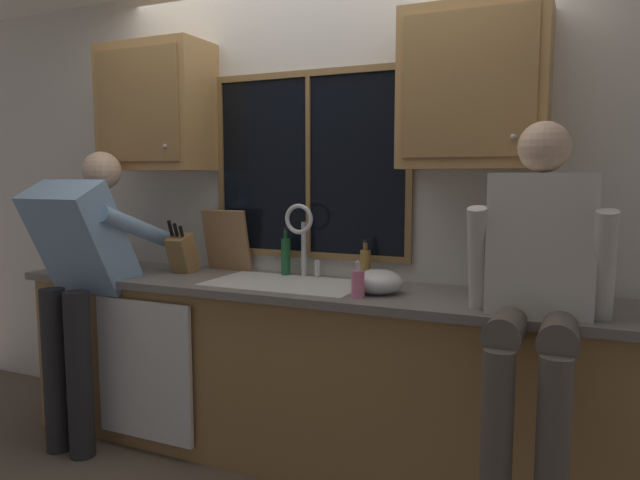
{
  "coord_description": "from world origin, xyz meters",
  "views": [
    {
      "loc": [
        1.28,
        -2.9,
        1.47
      ],
      "look_at": [
        0.11,
        -0.3,
        1.15
      ],
      "focal_mm": 32.48,
      "sensor_mm": 36.0,
      "label": 1
    }
  ],
  "objects": [
    {
      "name": "back_wall",
      "position": [
        0.0,
        0.06,
        1.27
      ],
      "size": [
        5.52,
        0.12,
        2.55
      ],
      "primitive_type": "cube",
      "color": "silver",
      "rests_on": "floor"
    },
    {
      "name": "window_glass",
      "position": [
        -0.08,
        -0.01,
        1.52
      ],
      "size": [
        1.1,
        0.02,
        0.95
      ],
      "primitive_type": "cube",
      "color": "black"
    },
    {
      "name": "window_frame_top",
      "position": [
        -0.08,
        -0.02,
        2.02
      ],
      "size": [
        1.17,
        0.02,
        0.04
      ],
      "primitive_type": "cube",
      "color": "olive"
    },
    {
      "name": "window_frame_bottom",
      "position": [
        -0.08,
        -0.02,
        1.03
      ],
      "size": [
        1.17,
        0.02,
        0.04
      ],
      "primitive_type": "cube",
      "color": "olive"
    },
    {
      "name": "window_frame_left",
      "position": [
        -0.65,
        -0.02,
        1.52
      ],
      "size": [
        0.03,
        0.02,
        0.95
      ],
      "primitive_type": "cube",
      "color": "olive"
    },
    {
      "name": "window_frame_right",
      "position": [
        0.49,
        -0.02,
        1.52
      ],
      "size": [
        0.03,
        0.02,
        0.95
      ],
      "primitive_type": "cube",
      "color": "olive"
    },
    {
      "name": "window_mullion_center",
      "position": [
        -0.08,
        -0.02,
        1.52
      ],
      "size": [
        0.02,
        0.02,
        0.95
      ],
      "primitive_type": "cube",
      "color": "olive"
    },
    {
      "name": "lower_cabinet_run",
      "position": [
        0.0,
        -0.29,
        0.44
      ],
      "size": [
        3.12,
        0.58,
        0.88
      ],
      "primitive_type": "cube",
      "color": "#A07744",
      "rests_on": "floor"
    },
    {
      "name": "countertop",
      "position": [
        0.0,
        -0.31,
        0.9
      ],
      "size": [
        3.18,
        0.62,
        0.04
      ],
      "primitive_type": "cube",
      "color": "slate",
      "rests_on": "lower_cabinet_run"
    },
    {
      "name": "dishwasher_front",
      "position": [
        -0.76,
        -0.61,
        0.46
      ],
      "size": [
        0.6,
        0.02,
        0.74
      ],
      "primitive_type": "cube",
      "color": "white"
    },
    {
      "name": "upper_cabinet_left",
      "position": [
        -0.98,
        -0.17,
        1.86
      ],
      "size": [
        0.65,
        0.36,
        0.72
      ],
      "color": "#B2844C"
    },
    {
      "name": "upper_cabinet_right",
      "position": [
        0.82,
        -0.17,
        1.86
      ],
      "size": [
        0.65,
        0.36,
        0.72
      ],
      "color": "#B2844C"
    },
    {
      "name": "sink",
      "position": [
        -0.08,
        -0.3,
        0.82
      ],
      "size": [
        0.8,
        0.46,
        0.21
      ],
      "color": "silver",
      "rests_on": "lower_cabinet_run"
    },
    {
      "name": "faucet",
      "position": [
        -0.07,
        -0.12,
        1.17
      ],
      "size": [
        0.18,
        0.09,
        0.4
      ],
      "color": "silver",
      "rests_on": "countertop"
    },
    {
      "name": "person_standing",
      "position": [
        -1.13,
        -0.64,
        0.98
      ],
      "size": [
        0.53,
        0.66,
        1.6
      ],
      "color": "#262628",
      "rests_on": "floor"
    },
    {
      "name": "person_sitting_on_counter",
      "position": [
        1.15,
        -0.57,
        1.1
      ],
      "size": [
        0.54,
        0.6,
        1.26
      ],
      "color": "#595147",
      "rests_on": "countertop"
    },
    {
      "name": "knife_block",
      "position": [
        -0.77,
        -0.25,
        1.03
      ],
      "size": [
        0.12,
        0.18,
        0.32
      ],
      "color": "olive",
      "rests_on": "countertop"
    },
    {
      "name": "cutting_board",
      "position": [
        -0.57,
        -0.09,
        1.1
      ],
      "size": [
        0.29,
        0.09,
        0.36
      ],
      "primitive_type": "cube",
      "rotation": [
        0.21,
        0.0,
        0.0
      ],
      "color": "#997047",
      "rests_on": "countertop"
    },
    {
      "name": "mixing_bowl",
      "position": [
        0.44,
        -0.35,
        0.97
      ],
      "size": [
        0.23,
        0.23,
        0.12
      ],
      "primitive_type": "ellipsoid",
      "color": "silver",
      "rests_on": "countertop"
    },
    {
      "name": "soap_dispenser",
      "position": [
        0.38,
        -0.48,
        0.99
      ],
      "size": [
        0.06,
        0.07,
        0.17
      ],
      "color": "pink",
      "rests_on": "countertop"
    },
    {
      "name": "bottle_green_glass",
      "position": [
        -0.19,
        -0.08,
        1.03
      ],
      "size": [
        0.05,
        0.05,
        0.27
      ],
      "color": "#1E592D",
      "rests_on": "countertop"
    },
    {
      "name": "bottle_tall_clear",
      "position": [
        0.28,
        -0.09,
        1.01
      ],
      "size": [
        0.05,
        0.05,
        0.22
      ],
      "color": "olive",
      "rests_on": "countertop"
    }
  ]
}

